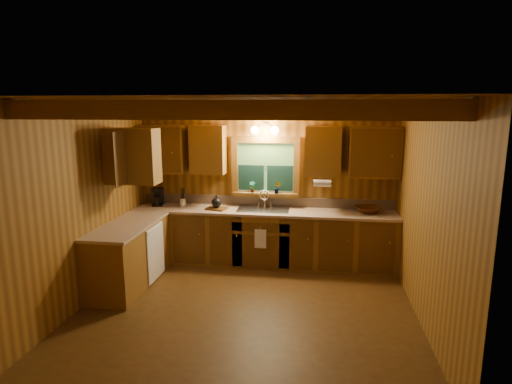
{
  "coord_description": "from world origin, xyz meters",
  "views": [
    {
      "loc": [
        0.85,
        -4.96,
        2.51
      ],
      "look_at": [
        0.0,
        0.8,
        1.35
      ],
      "focal_mm": 29.78,
      "sensor_mm": 36.0,
      "label": 1
    }
  ],
  "objects_px": {
    "cutting_board": "(216,208)",
    "wicker_basket": "(368,210)",
    "sink": "(263,212)",
    "coffee_maker": "(158,197)"
  },
  "relations": [
    {
      "from": "cutting_board",
      "to": "coffee_maker",
      "type": "bearing_deg",
      "value": -173.84
    },
    {
      "from": "sink",
      "to": "cutting_board",
      "type": "bearing_deg",
      "value": -174.27
    },
    {
      "from": "sink",
      "to": "wicker_basket",
      "type": "xyz_separation_m",
      "value": [
        1.64,
        0.06,
        0.09
      ]
    },
    {
      "from": "sink",
      "to": "coffee_maker",
      "type": "xyz_separation_m",
      "value": [
        -1.79,
        0.06,
        0.19
      ]
    },
    {
      "from": "sink",
      "to": "wicker_basket",
      "type": "bearing_deg",
      "value": 2.01
    },
    {
      "from": "cutting_board",
      "to": "wicker_basket",
      "type": "height_order",
      "value": "wicker_basket"
    },
    {
      "from": "coffee_maker",
      "to": "sink",
      "type": "bearing_deg",
      "value": -19.79
    },
    {
      "from": "cutting_board",
      "to": "wicker_basket",
      "type": "distance_m",
      "value": 2.4
    },
    {
      "from": "cutting_board",
      "to": "sink",
      "type": "bearing_deg",
      "value": 19.56
    },
    {
      "from": "sink",
      "to": "coffee_maker",
      "type": "bearing_deg",
      "value": 177.94
    }
  ]
}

